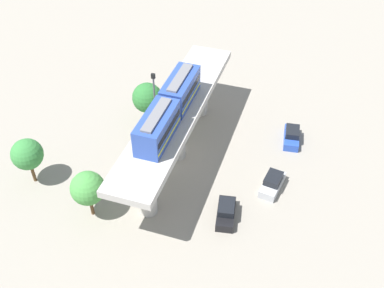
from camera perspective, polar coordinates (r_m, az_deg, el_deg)
ground_plane at (r=54.83m, az=-1.81°, el=-1.48°), size 120.00×120.00×0.00m
viaduct at (r=51.33m, az=-1.93°, el=2.96°), size 5.20×28.00×7.11m
train at (r=47.84m, az=-2.86°, el=4.57°), size 2.64×13.55×3.24m
parked_car_blue at (r=57.74m, az=12.38°, el=0.96°), size 2.31×4.39×1.76m
parked_car_silver at (r=51.27m, az=10.06°, el=-4.85°), size 2.42×4.42×1.76m
parked_car_black at (r=47.83m, az=4.28°, el=-8.50°), size 2.49×4.45×1.76m
tree_near_viaduct at (r=46.87m, az=-12.93°, el=-5.44°), size 3.53×3.53×5.62m
tree_mid_lot at (r=57.74m, az=-5.62°, el=5.78°), size 3.83×3.83×5.81m
tree_far_corner at (r=52.17m, az=-19.95°, el=-1.23°), size 3.47×3.47×5.76m
signal_post at (r=53.82m, az=-4.65°, el=4.86°), size 0.44×0.28×9.71m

